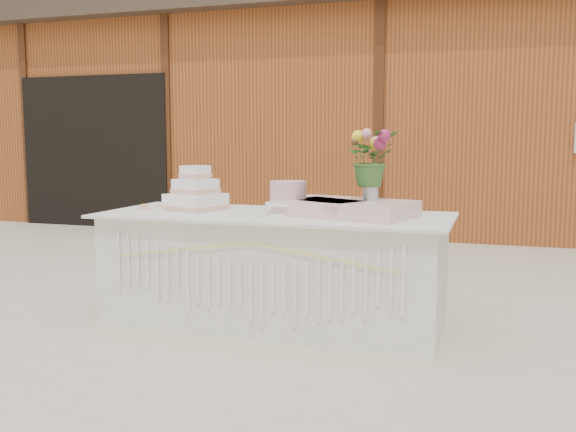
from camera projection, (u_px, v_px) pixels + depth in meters
The scene contains 9 objects.
ground at pixel (275, 323), 4.49m from camera, with size 80.00×80.00×0.00m, color beige.
barn at pixel (401, 114), 9.95m from camera, with size 12.60×4.60×3.30m.
cake_table at pixel (274, 269), 4.44m from camera, with size 2.40×1.00×0.77m.
wedding_cake at pixel (196, 195), 4.63m from camera, with size 0.45×0.45×0.32m.
pink_cake_stand at pixel (288, 196), 4.35m from camera, with size 0.31×0.31×0.23m.
satin_runner at pixel (346, 208), 4.25m from camera, with size 0.86×0.50×0.11m, color beige.
flower_vase at pixel (371, 190), 4.21m from camera, with size 0.10×0.10×0.14m, color silver.
bouquet at pixel (371, 151), 4.18m from camera, with size 0.33×0.28×0.36m, color #366026.
loose_flowers at pixel (149, 206), 4.84m from camera, with size 0.15×0.38×0.02m, color pink, non-canonical shape.
Camera 1 is at (1.45, -4.13, 1.27)m, focal length 40.00 mm.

